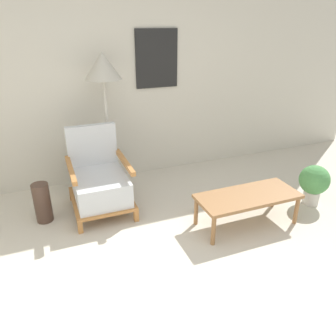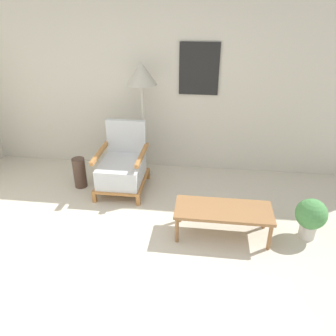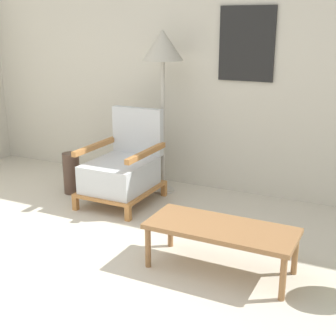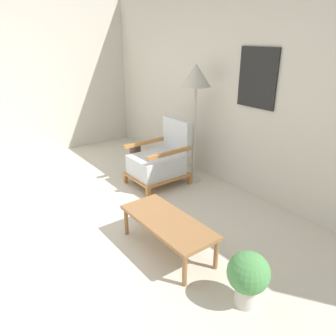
{
  "view_description": "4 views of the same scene",
  "coord_description": "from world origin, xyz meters",
  "px_view_note": "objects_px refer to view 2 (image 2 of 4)",
  "views": [
    {
      "loc": [
        -0.9,
        -1.64,
        2.0
      ],
      "look_at": [
        0.28,
        1.34,
        0.55
      ],
      "focal_mm": 35.0,
      "sensor_mm": 36.0,
      "label": 1
    },
    {
      "loc": [
        0.73,
        -2.25,
        2.41
      ],
      "look_at": [
        0.28,
        1.34,
        0.55
      ],
      "focal_mm": 35.0,
      "sensor_mm": 36.0,
      "label": 2
    },
    {
      "loc": [
        1.99,
        -2.11,
        1.74
      ],
      "look_at": [
        0.28,
        1.34,
        0.55
      ],
      "focal_mm": 50.0,
      "sensor_mm": 36.0,
      "label": 3
    },
    {
      "loc": [
        3.19,
        -0.85,
        2.06
      ],
      "look_at": [
        0.28,
        1.34,
        0.55
      ],
      "focal_mm": 35.0,
      "sensor_mm": 36.0,
      "label": 4
    }
  ],
  "objects_px": {
    "coffee_table": "(223,212)",
    "potted_plant": "(311,216)",
    "vase": "(80,173)",
    "armchair": "(122,167)",
    "floor_lamp": "(142,78)"
  },
  "relations": [
    {
      "from": "coffee_table",
      "to": "vase",
      "type": "bearing_deg",
      "value": 156.78
    },
    {
      "from": "armchair",
      "to": "potted_plant",
      "type": "height_order",
      "value": "armchair"
    },
    {
      "from": "armchair",
      "to": "vase",
      "type": "bearing_deg",
      "value": -177.78
    },
    {
      "from": "potted_plant",
      "to": "armchair",
      "type": "bearing_deg",
      "value": 160.93
    },
    {
      "from": "coffee_table",
      "to": "vase",
      "type": "xyz_separation_m",
      "value": [
        -2.0,
        0.86,
        -0.09
      ]
    },
    {
      "from": "armchair",
      "to": "floor_lamp",
      "type": "height_order",
      "value": "floor_lamp"
    },
    {
      "from": "floor_lamp",
      "to": "coffee_table",
      "type": "height_order",
      "value": "floor_lamp"
    },
    {
      "from": "armchair",
      "to": "potted_plant",
      "type": "distance_m",
      "value": 2.47
    },
    {
      "from": "vase",
      "to": "potted_plant",
      "type": "bearing_deg",
      "value": -14.81
    },
    {
      "from": "vase",
      "to": "potted_plant",
      "type": "height_order",
      "value": "potted_plant"
    },
    {
      "from": "vase",
      "to": "potted_plant",
      "type": "xyz_separation_m",
      "value": [
        2.96,
        -0.78,
        0.07
      ]
    },
    {
      "from": "coffee_table",
      "to": "potted_plant",
      "type": "distance_m",
      "value": 0.96
    },
    {
      "from": "vase",
      "to": "floor_lamp",
      "type": "bearing_deg",
      "value": 29.37
    },
    {
      "from": "coffee_table",
      "to": "potted_plant",
      "type": "height_order",
      "value": "potted_plant"
    },
    {
      "from": "armchair",
      "to": "coffee_table",
      "type": "height_order",
      "value": "armchair"
    }
  ]
}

